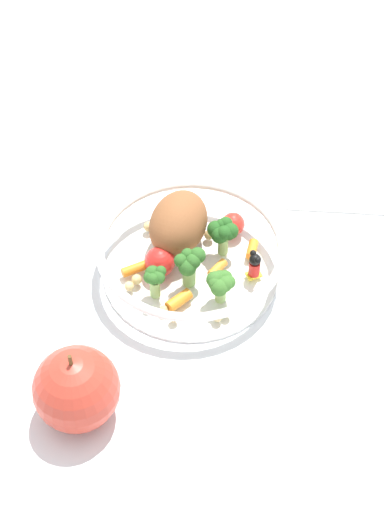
% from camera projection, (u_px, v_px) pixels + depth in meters
% --- Properties ---
extents(ground_plane, '(2.40, 2.40, 0.00)m').
position_uv_depth(ground_plane, '(186.00, 263.00, 0.83)').
color(ground_plane, white).
extents(food_container, '(0.21, 0.21, 0.07)m').
position_uv_depth(food_container, '(188.00, 248.00, 0.80)').
color(food_container, white).
rests_on(food_container, ground_plane).
extents(loose_apple, '(0.08, 0.08, 0.09)m').
position_uv_depth(loose_apple, '(77.00, 389.00, 0.67)').
color(loose_apple, '#BC3828').
rests_on(loose_apple, ground_plane).
extents(folded_napkin, '(0.20, 0.20, 0.01)m').
position_uv_depth(folded_napkin, '(342.00, 172.00, 0.93)').
color(folded_napkin, white).
rests_on(folded_napkin, ground_plane).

